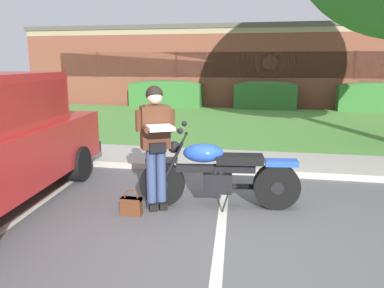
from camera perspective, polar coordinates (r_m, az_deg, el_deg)
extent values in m
plane|color=#565659|center=(4.62, 6.15, -13.78)|extent=(140.00, 140.00, 0.00)
cube|color=#ADA89E|center=(7.13, 8.15, -3.94)|extent=(60.00, 0.20, 0.12)
cube|color=#ADA89E|center=(7.96, 8.50, -2.43)|extent=(60.00, 1.50, 0.08)
cube|color=#518E3D|center=(12.83, 9.64, 2.96)|extent=(60.00, 8.43, 0.06)
cube|color=silver|center=(5.74, -23.52, -9.43)|extent=(0.47, 4.40, 0.01)
cube|color=silver|center=(4.81, 4.31, -12.59)|extent=(0.47, 4.40, 0.01)
cylinder|color=black|center=(5.48, -4.45, -5.91)|extent=(0.65, 0.18, 0.64)
cylinder|color=black|center=(5.48, -4.45, -5.91)|extent=(0.19, 0.14, 0.18)
cylinder|color=black|center=(5.49, 12.42, -6.15)|extent=(0.66, 0.26, 0.64)
cylinder|color=black|center=(5.49, 12.42, -6.15)|extent=(0.20, 0.22, 0.18)
cube|color=black|center=(5.39, -4.51, -2.36)|extent=(0.45, 0.19, 0.06)
cube|color=blue|center=(5.40, 13.10, -2.72)|extent=(0.46, 0.25, 0.08)
cylinder|color=black|center=(5.31, -3.17, -3.35)|extent=(0.31, 0.08, 0.58)
cylinder|color=black|center=(5.46, -2.96, -2.91)|extent=(0.31, 0.08, 0.58)
sphere|color=black|center=(5.32, -2.71, -0.45)|extent=(0.17, 0.17, 0.17)
cylinder|color=black|center=(5.28, -1.21, 0.80)|extent=(0.12, 0.72, 0.03)
cylinder|color=black|center=(4.93, -1.59, -0.01)|extent=(0.06, 0.10, 0.04)
cylinder|color=black|center=(5.63, -0.88, 1.51)|extent=(0.06, 0.10, 0.04)
sphere|color=black|center=(4.96, -1.77, 1.95)|extent=(0.08, 0.08, 0.08)
sphere|color=black|center=(5.55, -1.14, 3.02)|extent=(0.08, 0.08, 0.08)
cube|color=black|center=(5.36, 3.49, -3.65)|extent=(1.10, 0.24, 0.10)
ellipsoid|color=blue|center=(5.31, 1.68, -1.33)|extent=(0.60, 0.39, 0.26)
cube|color=black|center=(5.33, 7.06, -2.24)|extent=(0.67, 0.36, 0.12)
cube|color=black|center=(5.41, 3.78, -5.69)|extent=(0.43, 0.29, 0.28)
cylinder|color=black|center=(5.37, 3.44, -4.06)|extent=(0.19, 0.14, 0.21)
cylinder|color=black|center=(5.37, 4.17, -4.07)|extent=(0.19, 0.14, 0.21)
cylinder|color=black|center=(5.59, 7.59, -6.28)|extent=(0.61, 0.15, 0.08)
cylinder|color=black|center=(5.61, 9.65, -6.29)|extent=(0.61, 0.15, 0.08)
cylinder|color=black|center=(5.33, 5.04, -8.38)|extent=(0.11, 0.13, 0.30)
cube|color=black|center=(5.48, -4.48, -8.93)|extent=(0.21, 0.26, 0.10)
cube|color=black|center=(5.45, -5.93, -9.06)|extent=(0.21, 0.26, 0.10)
cylinder|color=navy|center=(5.37, -4.59, -5.06)|extent=(0.14, 0.14, 0.86)
cylinder|color=navy|center=(5.35, -6.06, -5.18)|extent=(0.14, 0.14, 0.86)
cube|color=#4C2819|center=(5.19, -5.48, 2.49)|extent=(0.44, 0.37, 0.58)
cube|color=#4C2819|center=(5.16, -5.54, 5.45)|extent=(0.36, 0.32, 0.06)
sphere|color=beige|center=(5.14, -5.57, 7.00)|extent=(0.21, 0.21, 0.21)
sphere|color=black|center=(5.15, -5.61, 7.35)|extent=(0.23, 0.23, 0.23)
cube|color=black|center=(5.12, -5.13, -0.50)|extent=(0.24, 0.19, 0.12)
cylinder|color=#4C2819|center=(5.07, -3.34, 2.53)|extent=(0.24, 0.34, 0.09)
cylinder|color=#4C2819|center=(5.01, -6.90, 2.34)|extent=(0.24, 0.34, 0.09)
cylinder|color=#4C2819|center=(5.21, -3.08, 3.67)|extent=(0.10, 0.10, 0.28)
cylinder|color=#4C2819|center=(5.12, -7.87, 3.43)|extent=(0.10, 0.10, 0.28)
cube|color=white|center=(4.90, -4.77, 2.41)|extent=(0.43, 0.43, 0.05)
cube|color=#562D19|center=(5.26, -8.99, -9.14)|extent=(0.28, 0.12, 0.24)
cube|color=#562D19|center=(5.22, -9.04, -8.14)|extent=(0.28, 0.13, 0.04)
torus|color=#562D19|center=(5.21, -9.04, -7.70)|extent=(0.20, 0.02, 0.20)
cube|color=black|center=(5.29, -24.51, 5.26)|extent=(0.27, 2.72, 0.55)
cube|color=black|center=(6.77, -25.30, 6.10)|extent=(1.57, 0.37, 0.51)
cube|color=black|center=(8.06, -19.82, -0.21)|extent=(1.90, 0.26, 0.20)
cylinder|color=black|center=(6.89, -16.49, -2.83)|extent=(0.29, 0.62, 0.60)
cube|color=#336B2D|center=(17.46, -3.88, 7.17)|extent=(3.23, 0.90, 1.10)
ellipsoid|color=#336B2D|center=(17.42, -3.90, 8.97)|extent=(3.07, 0.84, 0.28)
cube|color=#336B2D|center=(16.86, 10.79, 6.82)|extent=(2.61, 0.90, 1.10)
ellipsoid|color=#336B2D|center=(16.82, 10.86, 8.68)|extent=(2.48, 0.84, 0.28)
cube|color=#336B2D|center=(17.38, 25.48, 6.02)|extent=(2.94, 0.90, 1.10)
ellipsoid|color=#336B2D|center=(17.35, 25.64, 7.83)|extent=(2.79, 0.84, 0.28)
cube|color=brown|center=(22.48, 10.56, 11.09)|extent=(22.20, 10.73, 3.47)
cube|color=#998466|center=(17.21, 10.47, 16.28)|extent=(22.20, 0.10, 0.24)
cube|color=#4C4742|center=(22.54, 10.74, 15.77)|extent=(22.42, 10.84, 0.20)
cube|color=#1E282D|center=(17.15, 10.29, 11.48)|extent=(18.87, 0.06, 1.10)
cube|color=brown|center=(18.87, -13.77, 11.36)|extent=(0.08, 0.04, 1.20)
cube|color=brown|center=(17.62, -2.33, 11.66)|extent=(0.08, 0.04, 1.20)
cube|color=brown|center=(17.14, 10.28, 11.48)|extent=(0.08, 0.04, 1.20)
cube|color=brown|center=(17.47, 22.97, 10.74)|extent=(0.08, 0.04, 1.20)
cube|color=#473323|center=(17.66, 24.86, 7.79)|extent=(1.00, 0.08, 2.10)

